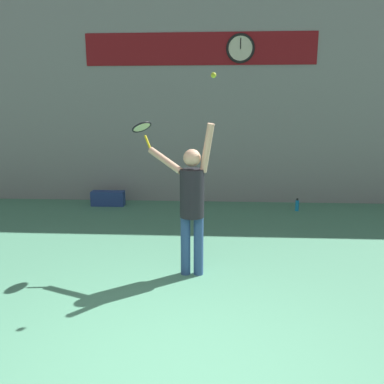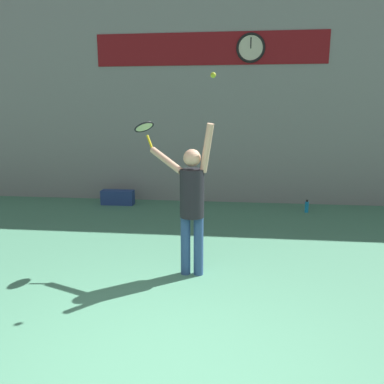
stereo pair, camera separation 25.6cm
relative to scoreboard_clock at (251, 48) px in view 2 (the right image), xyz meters
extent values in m
plane|color=#4C8C6B|center=(-0.91, -6.24, -3.54)|extent=(18.00, 18.00, 0.00)
cube|color=gray|center=(-0.91, 0.08, -1.04)|extent=(18.00, 0.10, 5.00)
cube|color=maroon|center=(-0.91, 0.02, 0.00)|extent=(5.23, 0.02, 0.71)
cylinder|color=beige|center=(0.00, 0.00, 0.00)|extent=(0.59, 0.02, 0.59)
torus|color=black|center=(0.00, 0.00, 0.00)|extent=(0.64, 0.06, 0.64)
cube|color=black|center=(0.00, -0.01, 0.10)|extent=(0.02, 0.01, 0.23)
cylinder|color=#2D4C7F|center=(-0.94, -4.17, -3.14)|extent=(0.13, 0.13, 0.81)
cylinder|color=#2D4C7F|center=(-0.76, -4.17, -3.14)|extent=(0.13, 0.13, 0.81)
cylinder|color=black|center=(-0.85, -4.17, -2.42)|extent=(0.32, 0.32, 0.63)
sphere|color=#D8A884|center=(-0.85, -4.17, -1.96)|extent=(0.22, 0.22, 0.22)
cylinder|color=#D8A884|center=(-0.66, -4.21, -1.83)|extent=(0.22, 0.20, 0.63)
cylinder|color=#D8A884|center=(-1.21, -3.99, -2.02)|extent=(0.53, 0.46, 0.32)
cylinder|color=yellow|center=(-1.48, -3.77, -1.80)|extent=(0.13, 0.12, 0.21)
torus|color=black|center=(-1.58, -3.69, -1.59)|extent=(0.38, 0.39, 0.17)
cylinder|color=beige|center=(-1.58, -3.69, -1.59)|extent=(0.32, 0.32, 0.13)
sphere|color=#CCDB2D|center=(-0.59, -4.23, -0.96)|extent=(0.07, 0.07, 0.07)
cylinder|color=#198CCC|center=(1.29, -0.75, -3.42)|extent=(0.08, 0.08, 0.24)
cylinder|color=black|center=(1.29, -0.75, -3.28)|extent=(0.04, 0.04, 0.04)
cube|color=navy|center=(-3.03, -0.51, -3.37)|extent=(0.76, 0.26, 0.34)
camera|label=1|loc=(-0.58, -8.90, -1.38)|focal=35.00mm
camera|label=2|loc=(-0.32, -8.88, -1.38)|focal=35.00mm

